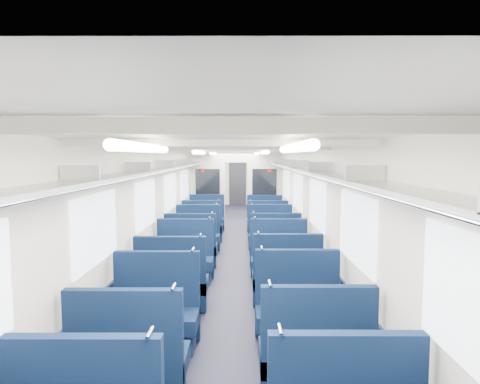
% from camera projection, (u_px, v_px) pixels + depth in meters
% --- Properties ---
extents(floor, '(2.80, 18.00, 0.01)m').
position_uv_depth(floor, '(234.00, 250.00, 9.69)').
color(floor, black).
rests_on(floor, ground).
extents(ceiling, '(2.80, 18.00, 0.01)m').
position_uv_depth(ceiling, '(234.00, 149.00, 9.48)').
color(ceiling, white).
rests_on(ceiling, wall_left).
extents(wall_left, '(0.02, 18.00, 2.35)m').
position_uv_depth(wall_left, '(174.00, 200.00, 9.59)').
color(wall_left, beige).
rests_on(wall_left, floor).
extents(dado_left, '(0.03, 17.90, 0.70)m').
position_uv_depth(dado_left, '(175.00, 235.00, 9.66)').
color(dado_left, '#0F1C34').
rests_on(dado_left, floor).
extents(wall_right, '(0.02, 18.00, 2.35)m').
position_uv_depth(wall_right, '(295.00, 200.00, 9.58)').
color(wall_right, beige).
rests_on(wall_right, floor).
extents(dado_right, '(0.03, 17.90, 0.70)m').
position_uv_depth(dado_right, '(294.00, 235.00, 9.66)').
color(dado_right, '#0F1C34').
rests_on(dado_right, floor).
extents(wall_far, '(2.80, 0.02, 2.35)m').
position_uv_depth(wall_far, '(238.00, 179.00, 18.55)').
color(wall_far, beige).
rests_on(wall_far, floor).
extents(luggage_rack_left, '(0.36, 17.40, 0.18)m').
position_uv_depth(luggage_rack_left, '(182.00, 166.00, 9.52)').
color(luggage_rack_left, '#B2B5BA').
rests_on(luggage_rack_left, wall_left).
extents(luggage_rack_right, '(0.36, 17.40, 0.18)m').
position_uv_depth(luggage_rack_right, '(287.00, 166.00, 9.51)').
color(luggage_rack_right, '#B2B5BA').
rests_on(luggage_rack_right, wall_right).
extents(windows, '(2.78, 15.60, 0.75)m').
position_uv_depth(windows, '(234.00, 191.00, 9.11)').
color(windows, white).
rests_on(windows, wall_left).
extents(ceiling_fittings, '(2.70, 16.06, 0.11)m').
position_uv_depth(ceiling_fittings, '(234.00, 152.00, 9.23)').
color(ceiling_fittings, beige).
rests_on(ceiling_fittings, ceiling).
extents(end_door, '(0.75, 0.06, 2.00)m').
position_uv_depth(end_door, '(238.00, 183.00, 18.51)').
color(end_door, black).
rests_on(end_door, floor).
extents(bulkhead, '(2.80, 0.10, 2.35)m').
position_uv_depth(bulkhead, '(236.00, 187.00, 12.82)').
color(bulkhead, beige).
rests_on(bulkhead, floor).
extents(seat_4, '(1.00, 0.55, 1.12)m').
position_uv_depth(seat_4, '(129.00, 366.00, 3.66)').
color(seat_4, '#0D1F3F').
rests_on(seat_4, floor).
extents(seat_5, '(1.00, 0.55, 1.12)m').
position_uv_depth(seat_5, '(315.00, 361.00, 3.74)').
color(seat_5, '#0D1F3F').
rests_on(seat_5, floor).
extents(seat_6, '(1.00, 0.55, 1.12)m').
position_uv_depth(seat_6, '(155.00, 317.00, 4.76)').
color(seat_6, '#0D1F3F').
rests_on(seat_6, floor).
extents(seat_7, '(1.00, 0.55, 1.12)m').
position_uv_depth(seat_7, '(298.00, 315.00, 4.84)').
color(seat_7, '#0D1F3F').
rests_on(seat_7, floor).
extents(seat_8, '(1.00, 0.55, 1.12)m').
position_uv_depth(seat_8, '(172.00, 286.00, 5.92)').
color(seat_8, '#0D1F3F').
rests_on(seat_8, floor).
extents(seat_9, '(1.00, 0.55, 1.12)m').
position_uv_depth(seat_9, '(286.00, 282.00, 6.11)').
color(seat_9, '#0D1F3F').
rests_on(seat_9, floor).
extents(seat_10, '(1.00, 0.55, 1.12)m').
position_uv_depth(seat_10, '(185.00, 262.00, 7.24)').
color(seat_10, '#0D1F3F').
rests_on(seat_10, floor).
extents(seat_11, '(1.00, 0.55, 1.12)m').
position_uv_depth(seat_11, '(279.00, 262.00, 7.25)').
color(seat_11, '#0D1F3F').
rests_on(seat_11, floor).
extents(seat_12, '(1.00, 0.55, 1.12)m').
position_uv_depth(seat_12, '(191.00, 250.00, 8.19)').
color(seat_12, '#0D1F3F').
rests_on(seat_12, floor).
extents(seat_13, '(1.00, 0.55, 1.12)m').
position_uv_depth(seat_13, '(275.00, 249.00, 8.24)').
color(seat_13, '#0D1F3F').
rests_on(seat_13, floor).
extents(seat_14, '(1.00, 0.55, 1.12)m').
position_uv_depth(seat_14, '(198.00, 238.00, 9.37)').
color(seat_14, '#0D1F3F').
rests_on(seat_14, floor).
extents(seat_15, '(1.00, 0.55, 1.12)m').
position_uv_depth(seat_15, '(271.00, 237.00, 9.43)').
color(seat_15, '#0D1F3F').
rests_on(seat_15, floor).
extents(seat_16, '(1.00, 0.55, 1.12)m').
position_uv_depth(seat_16, '(203.00, 229.00, 10.56)').
color(seat_16, '#0D1F3F').
rests_on(seat_16, floor).
extents(seat_17, '(1.00, 0.55, 1.12)m').
position_uv_depth(seat_17, '(268.00, 229.00, 10.51)').
color(seat_17, '#0D1F3F').
rests_on(seat_17, floor).
extents(seat_18, '(1.00, 0.55, 1.12)m').
position_uv_depth(seat_18, '(207.00, 221.00, 11.84)').
color(seat_18, '#0D1F3F').
rests_on(seat_18, floor).
extents(seat_19, '(1.00, 0.55, 1.12)m').
position_uv_depth(seat_19, '(265.00, 221.00, 11.71)').
color(seat_19, '#0D1F3F').
rests_on(seat_19, floor).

